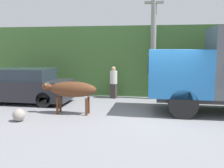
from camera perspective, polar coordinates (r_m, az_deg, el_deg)
name	(u,v)px	position (r m, az deg, el deg)	size (l,w,h in m)	color
ground_plane	(161,117)	(9.69, 10.70, -7.17)	(60.00, 60.00, 0.00)	gray
hillside_embankment	(160,60)	(15.82, 10.47, 5.22)	(32.00, 5.03, 3.61)	#426B33
brown_cow	(72,90)	(9.98, -8.79, -1.23)	(2.16, 0.59, 1.24)	#512D19
parked_suv	(23,86)	(12.61, -18.85, -0.43)	(4.49, 1.85, 1.57)	#232328
pedestrian_on_hill	(114,81)	(13.00, 0.34, 0.63)	(0.47, 0.47, 1.58)	#38332D
utility_pole	(153,43)	(12.90, 8.98, 8.79)	(0.90, 0.27, 5.25)	gray
roadside_rock	(19,115)	(9.55, -19.61, -6.38)	(0.43, 0.43, 0.43)	gray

